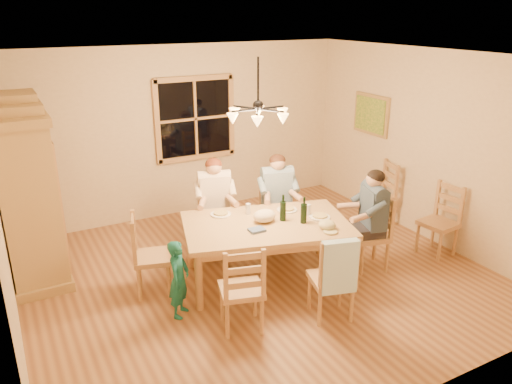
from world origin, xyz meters
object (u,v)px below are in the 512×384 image
chair_far_left (216,230)px  chair_near_right (331,291)px  chair_near_left (241,302)px  chair_spare_back (377,205)px  chair_spare_front (437,234)px  chair_end_right (369,246)px  armoire (28,196)px  adult_woman (215,194)px  wine_bottle_b (304,210)px  chandelier (258,114)px  chair_end_left (153,269)px  wine_bottle_a (283,208)px  child (179,279)px  adult_plaid_man (277,189)px  chair_far_right (277,224)px  adult_slate_man (372,207)px  dining_table (266,230)px

chair_far_left → chair_near_right: 2.11m
chair_near_left → chair_spare_back: size_ratio=1.00×
chair_far_left → chair_spare_front: size_ratio=1.00×
chair_end_right → armoire: bearing=79.4°
adult_woman → chair_spare_front: (2.61, -1.55, -0.54)m
chair_near_right → wine_bottle_b: (0.17, 0.83, 0.62)m
chandelier → chair_end_left: size_ratio=0.78×
wine_bottle_a → child: size_ratio=0.37×
chair_end_left → wine_bottle_b: size_ratio=3.00×
armoire → chair_spare_front: bearing=-22.5°
chair_near_left → chandelier: bearing=68.1°
chair_near_right → armoire: bearing=152.5°
chair_near_left → chair_end_left: same height
armoire → chair_near_left: 2.97m
wine_bottle_b → wine_bottle_a: bearing=134.8°
chair_near_right → wine_bottle_a: size_ratio=3.00×
adult_plaid_man → chair_near_left: bearing=64.8°
armoire → chair_near_left: armoire is taller
child → chair_spare_front: size_ratio=0.90×
chair_far_right → chair_near_left: (-1.35, -1.56, 0.00)m
adult_plaid_man → chair_spare_back: adult_plaid_man is taller
chandelier → chair_spare_back: (2.45, 0.60, -1.77)m
chair_near_left → chair_end_right: bearing=26.6°
chandelier → wine_bottle_b: size_ratio=2.33×
chair_far_left → adult_plaid_man: 1.03m
chair_near_left → chair_end_left: bearing=133.3°
chair_far_right → wine_bottle_a: (-0.40, -0.82, 0.62)m
chair_spare_front → wine_bottle_a: bearing=70.9°
chair_far_left → adult_woman: bearing=-74.4°
adult_slate_man → chair_spare_front: 1.21m
chair_near_right → wine_bottle_a: (-0.01, 1.01, 0.62)m
chair_far_right → chair_spare_back: bearing=-167.4°
chandelier → chair_far_right: 2.02m
dining_table → adult_plaid_man: bearing=52.0°
chair_near_left → chair_near_right: 0.99m
chair_end_left → chair_end_right: same height
chair_far_left → chair_far_right: bearing=-180.0°
chair_far_left → chair_far_right: same height
chair_far_left → child: size_ratio=1.11×
chair_spare_front → dining_table: bearing=71.5°
chandelier → chair_spare_back: 3.08m
adult_slate_man → wine_bottle_b: (-0.92, 0.16, 0.08)m
wine_bottle_b → child: wine_bottle_b is taller
chair_far_left → chair_end_right: size_ratio=1.00×
armoire → chair_end_left: bearing=-44.3°
chair_end_left → child: size_ratio=1.11×
chair_far_right → wine_bottle_b: (-0.22, -1.00, 0.62)m
chair_far_right → chair_end_left: size_ratio=1.00×
armoire → chair_near_right: armoire is taller
chandelier → chair_end_right: (1.38, -0.47, -1.77)m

